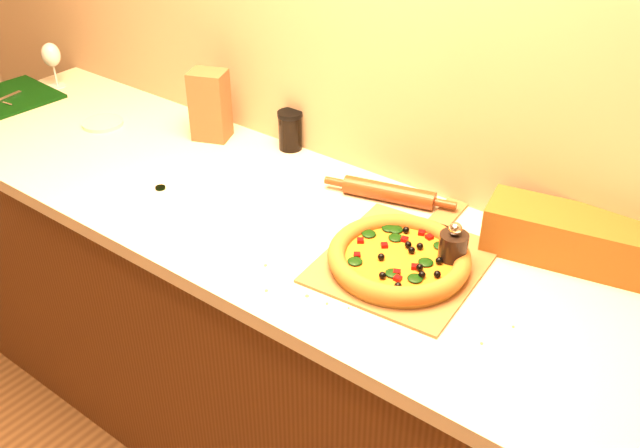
{
  "coord_description": "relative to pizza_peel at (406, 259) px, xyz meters",
  "views": [
    {
      "loc": [
        0.88,
        0.26,
        1.88
      ],
      "look_at": [
        0.03,
        1.38,
        0.96
      ],
      "focal_mm": 40.0,
      "sensor_mm": 36.0,
      "label": 1
    }
  ],
  "objects": [
    {
      "name": "countertop",
      "position": [
        -0.23,
        -0.02,
        -0.02
      ],
      "size": [
        2.84,
        0.68,
        0.04
      ],
      "primitive_type": "cube",
      "color": "beige",
      "rests_on": "cabinet"
    },
    {
      "name": "paper_bag",
      "position": [
        -0.81,
        0.19,
        0.1
      ],
      "size": [
        0.13,
        0.12,
        0.21
      ],
      "primitive_type": "cube",
      "rotation": [
        0.0,
        0.0,
        0.4
      ],
      "color": "brown",
      "rests_on": "countertop"
    },
    {
      "name": "pepper_grinder",
      "position": [
        0.1,
        0.04,
        0.05
      ],
      "size": [
        0.07,
        0.07,
        0.12
      ],
      "color": "black",
      "rests_on": "countertop"
    },
    {
      "name": "cabinet",
      "position": [
        -0.23,
        -0.02,
        -0.47
      ],
      "size": [
        2.8,
        0.65,
        0.86
      ],
      "primitive_type": "cube",
      "color": "#4E2A10",
      "rests_on": "ground"
    },
    {
      "name": "dark_jar",
      "position": [
        -0.58,
        0.28,
        0.06
      ],
      "size": [
        0.07,
        0.07,
        0.12
      ],
      "color": "black",
      "rests_on": "countertop"
    },
    {
      "name": "wine_glass",
      "position": [
        -1.54,
        0.15,
        0.11
      ],
      "size": [
        0.06,
        0.06,
        0.16
      ],
      "color": "silver",
      "rests_on": "countertop"
    },
    {
      "name": "bread_bag",
      "position": [
        0.31,
        0.24,
        0.05
      ],
      "size": [
        0.44,
        0.22,
        0.12
      ],
      "primitive_type": "cube",
      "rotation": [
        0.0,
        0.0,
        0.2
      ],
      "color": "brown",
      "rests_on": "countertop"
    },
    {
      "name": "pizza",
      "position": [
        0.0,
        -0.04,
        0.03
      ],
      "size": [
        0.33,
        0.33,
        0.05
      ],
      "color": "#B9772E",
      "rests_on": "pizza_peel"
    },
    {
      "name": "pizza_peel",
      "position": [
        0.0,
        0.0,
        0.0
      ],
      "size": [
        0.38,
        0.54,
        0.01
      ],
      "rotation": [
        0.0,
        0.0,
        0.08
      ],
      "color": "brown",
      "rests_on": "countertop"
    },
    {
      "name": "side_plate",
      "position": [
        -1.16,
        0.04,
        0.0
      ],
      "size": [
        0.15,
        0.15,
        0.01
      ],
      "primitive_type": "cylinder",
      "rotation": [
        0.0,
        0.0,
        0.2
      ],
      "color": "beige",
      "rests_on": "countertop"
    },
    {
      "name": "bottle_cap",
      "position": [
        -0.71,
        -0.12,
        -0.0
      ],
      "size": [
        0.03,
        0.03,
        0.01
      ],
      "primitive_type": "cylinder",
      "rotation": [
        0.0,
        0.0,
        -0.21
      ],
      "color": "black",
      "rests_on": "countertop"
    },
    {
      "name": "rolling_pin",
      "position": [
        -0.18,
        0.2,
        0.02
      ],
      "size": [
        0.35,
        0.11,
        0.05
      ],
      "rotation": [
        0.0,
        0.0,
        0.27
      ],
      "color": "#57250E",
      "rests_on": "countertop"
    }
  ]
}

